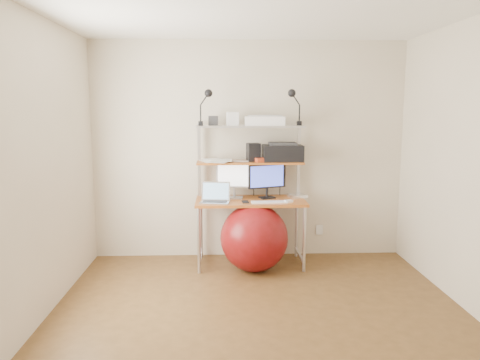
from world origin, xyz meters
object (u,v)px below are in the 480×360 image
at_px(printer, 282,152).
at_px(exercise_ball, 254,238).
at_px(monitor_black, 267,178).
at_px(monitor_silver, 234,177).
at_px(laptop, 215,198).

bearing_deg(printer, exercise_ball, -134.92).
xyz_separation_m(monitor_black, printer, (0.18, 0.05, 0.28)).
bearing_deg(exercise_ball, monitor_black, 61.43).
height_order(printer, exercise_ball, printer).
xyz_separation_m(monitor_silver, exercise_ball, (0.20, -0.32, -0.62)).
distance_m(monitor_silver, monitor_black, 0.37).
relative_size(monitor_silver, monitor_black, 1.01).
bearing_deg(laptop, printer, 27.28).
relative_size(monitor_silver, laptop, 1.35).
distance_m(monitor_black, exercise_ball, 0.69).
relative_size(monitor_silver, exercise_ball, 0.63).
xyz_separation_m(laptop, printer, (0.75, 0.27, 0.46)).
distance_m(monitor_silver, printer, 0.61).
relative_size(laptop, printer, 0.76).
bearing_deg(exercise_ball, monitor_silver, 122.75).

